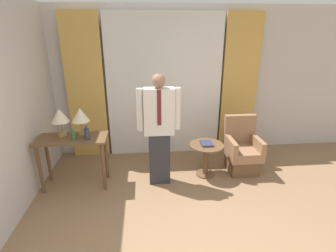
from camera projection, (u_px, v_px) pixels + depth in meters
wall_back at (164, 83)px, 4.87m from camera, size 10.00×0.06×2.70m
curtain_sheer_center at (165, 87)px, 4.77m from camera, size 2.07×0.06×2.58m
curtain_drape_left at (86, 89)px, 4.64m from camera, size 0.66×0.06×2.58m
curtain_drape_right at (239, 86)px, 4.89m from camera, size 0.66×0.06×2.58m
desk at (73, 147)px, 3.88m from camera, size 1.02×0.47×0.80m
table_lamp_left at (60, 117)px, 3.79m from camera, size 0.26×0.26×0.42m
table_lamp_right at (80, 116)px, 3.81m from camera, size 0.26×0.26×0.42m
bottle_near_edge at (73, 135)px, 3.73m from camera, size 0.06×0.06×0.18m
bottle_by_lamp at (87, 134)px, 3.74m from camera, size 0.07×0.07×0.21m
person at (159, 127)px, 3.87m from camera, size 0.64×0.21×1.71m
armchair at (242, 152)px, 4.43m from camera, size 0.53×0.58×0.93m
side_table at (206, 154)px, 4.26m from camera, size 0.55×0.55×0.55m
book at (207, 144)px, 4.20m from camera, size 0.18×0.23×0.03m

